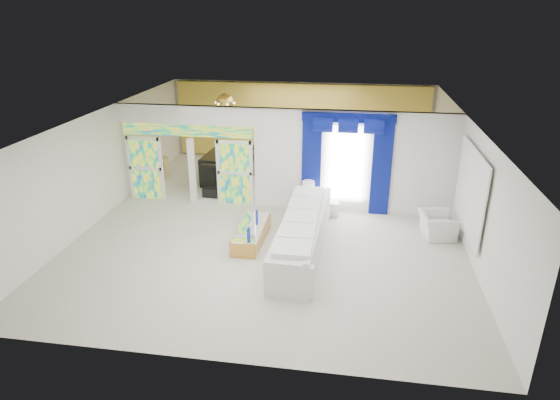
% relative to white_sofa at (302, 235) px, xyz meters
% --- Properties ---
extents(floor, '(12.00, 12.00, 0.00)m').
position_rel_white_sofa_xyz_m(floor, '(-0.95, 1.77, -0.42)').
color(floor, '#B7AF9E').
rests_on(floor, ground).
extents(dividing_wall, '(5.70, 0.18, 3.00)m').
position_rel_white_sofa_xyz_m(dividing_wall, '(1.20, 2.77, 1.08)').
color(dividing_wall, white).
rests_on(dividing_wall, ground).
extents(dividing_header, '(4.30, 0.18, 0.55)m').
position_rel_white_sofa_xyz_m(dividing_header, '(-3.80, 2.77, 2.30)').
color(dividing_header, white).
rests_on(dividing_header, dividing_wall).
extents(stained_panel_left, '(0.95, 0.04, 2.00)m').
position_rel_white_sofa_xyz_m(stained_panel_left, '(-5.22, 2.77, 0.58)').
color(stained_panel_left, '#994C3F').
rests_on(stained_panel_left, ground).
extents(stained_panel_right, '(0.95, 0.04, 2.00)m').
position_rel_white_sofa_xyz_m(stained_panel_right, '(-2.37, 2.77, 0.58)').
color(stained_panel_right, '#994C3F').
rests_on(stained_panel_right, ground).
extents(stained_transom, '(4.00, 0.05, 0.35)m').
position_rel_white_sofa_xyz_m(stained_transom, '(-3.80, 2.77, 1.83)').
color(stained_transom, '#994C3F').
rests_on(stained_transom, dividing_header).
extents(window_pane, '(1.00, 0.02, 2.30)m').
position_rel_white_sofa_xyz_m(window_pane, '(0.95, 2.67, 1.03)').
color(window_pane, white).
rests_on(window_pane, dividing_wall).
extents(blue_drape_left, '(0.55, 0.10, 2.80)m').
position_rel_white_sofa_xyz_m(blue_drape_left, '(-0.05, 2.64, 0.98)').
color(blue_drape_left, '#05044C').
rests_on(blue_drape_left, ground).
extents(blue_drape_right, '(0.55, 0.10, 2.80)m').
position_rel_white_sofa_xyz_m(blue_drape_right, '(1.95, 2.64, 0.98)').
color(blue_drape_right, '#05044C').
rests_on(blue_drape_right, ground).
extents(blue_pelmet, '(2.60, 0.12, 0.25)m').
position_rel_white_sofa_xyz_m(blue_pelmet, '(0.95, 2.64, 2.40)').
color(blue_pelmet, '#05044C').
rests_on(blue_pelmet, dividing_wall).
extents(wall_mirror, '(0.04, 2.70, 1.90)m').
position_rel_white_sofa_xyz_m(wall_mirror, '(3.99, 0.77, 1.13)').
color(wall_mirror, white).
rests_on(wall_mirror, ground).
extents(gold_curtains, '(9.70, 0.12, 2.90)m').
position_rel_white_sofa_xyz_m(gold_curtains, '(-0.95, 7.67, 1.08)').
color(gold_curtains, gold).
rests_on(gold_curtains, ground).
extents(white_sofa, '(1.13, 4.49, 0.85)m').
position_rel_white_sofa_xyz_m(white_sofa, '(0.00, 0.00, 0.00)').
color(white_sofa, white).
rests_on(white_sofa, ground).
extents(coffee_table, '(0.70, 1.91, 0.42)m').
position_rel_white_sofa_xyz_m(coffee_table, '(-1.35, 0.30, -0.22)').
color(coffee_table, '#B58338').
rests_on(coffee_table, ground).
extents(console_table, '(1.24, 0.45, 0.41)m').
position_rel_white_sofa_xyz_m(console_table, '(0.20, 2.38, -0.22)').
color(console_table, white).
rests_on(console_table, ground).
extents(table_lamp, '(0.36, 0.36, 0.58)m').
position_rel_white_sofa_xyz_m(table_lamp, '(-0.10, 2.38, 0.27)').
color(table_lamp, silver).
rests_on(table_lamp, console_table).
extents(armchair, '(0.98, 1.08, 0.63)m').
position_rel_white_sofa_xyz_m(armchair, '(3.43, 1.37, -0.11)').
color(armchair, white).
rests_on(armchair, ground).
extents(grand_piano, '(1.58, 2.01, 0.97)m').
position_rel_white_sofa_xyz_m(grand_piano, '(-3.11, 4.80, 0.06)').
color(grand_piano, black).
rests_on(grand_piano, ground).
extents(piano_bench, '(0.88, 0.39, 0.29)m').
position_rel_white_sofa_xyz_m(piano_bench, '(-3.11, 3.20, -0.28)').
color(piano_bench, black).
rests_on(piano_bench, ground).
extents(tv_console, '(0.52, 0.47, 0.75)m').
position_rel_white_sofa_xyz_m(tv_console, '(-5.57, 4.66, -0.05)').
color(tv_console, tan).
rests_on(tv_console, ground).
extents(chandelier, '(0.60, 0.60, 0.60)m').
position_rel_white_sofa_xyz_m(chandelier, '(-3.25, 5.17, 2.23)').
color(chandelier, gold).
rests_on(chandelier, ceiling).
extents(decanters, '(0.11, 1.20, 0.21)m').
position_rel_white_sofa_xyz_m(decanters, '(-1.31, 0.16, 0.08)').
color(decanters, navy).
rests_on(decanters, coffee_table).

